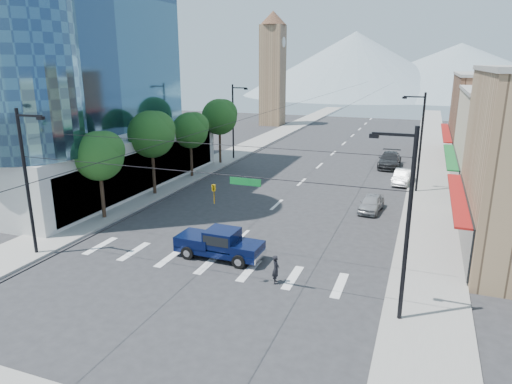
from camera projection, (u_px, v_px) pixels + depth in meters
ground at (200, 275)px, 25.58m from camera, size 160.00×160.00×0.00m
sidewalk_left at (253, 145)px, 65.64m from camera, size 4.00×120.00×0.15m
sidewalk_right at (431, 156)px, 57.56m from camera, size 4.00×120.00×0.15m
office_tower at (13, 30)px, 42.94m from camera, size 29.50×27.00×30.00m
shop_far at (508, 120)px, 53.51m from camera, size 12.00×18.00×10.00m
clock_tower at (273, 67)px, 84.07m from camera, size 4.80×4.80×20.40m
mountain_left at (355, 64)px, 162.74m from camera, size 80.00×80.00×22.00m
mountain_right at (459, 70)px, 160.51m from camera, size 90.00×90.00×18.00m
tree_near at (101, 154)px, 33.44m from camera, size 3.65×3.64×6.71m
tree_midnear at (153, 133)px, 39.58m from camera, size 4.09×4.09×7.52m
tree_midfar at (192, 129)px, 46.05m from camera, size 3.65×3.64×6.71m
tree_far at (221, 116)px, 52.19m from camera, size 4.09×4.09×7.52m
signal_rig at (191, 201)px, 23.35m from camera, size 21.80×0.20×9.00m
lamp_pole_nw at (234, 119)px, 54.85m from camera, size 2.00×0.25×9.00m
lamp_pole_ne at (419, 139)px, 40.46m from camera, size 2.00×0.25×9.00m
pickup_truck at (219, 243)px, 27.61m from camera, size 5.48×2.24×1.84m
pedestrian at (276, 269)px, 24.45m from camera, size 0.53×0.66×1.60m
parked_car_near at (371, 203)px, 36.36m from camera, size 1.94×4.05×1.34m
parked_car_mid at (402, 177)px, 44.60m from camera, size 1.82×4.34×1.39m
parked_car_far at (390, 160)px, 51.67m from camera, size 2.37×5.80×1.68m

